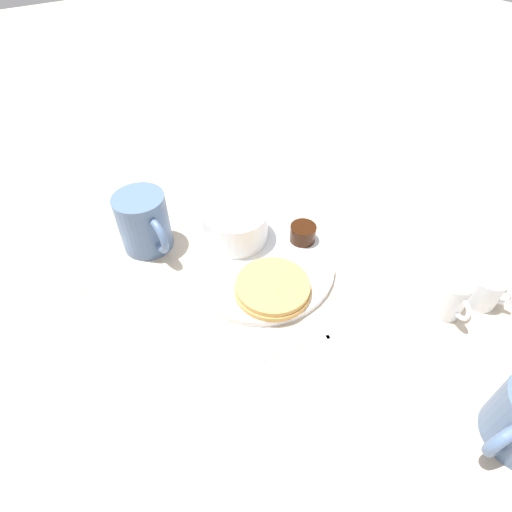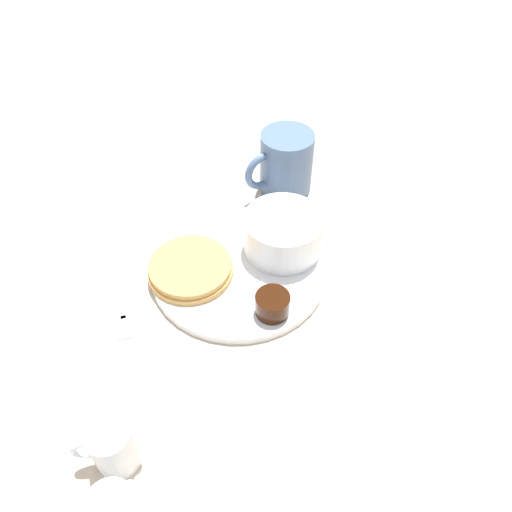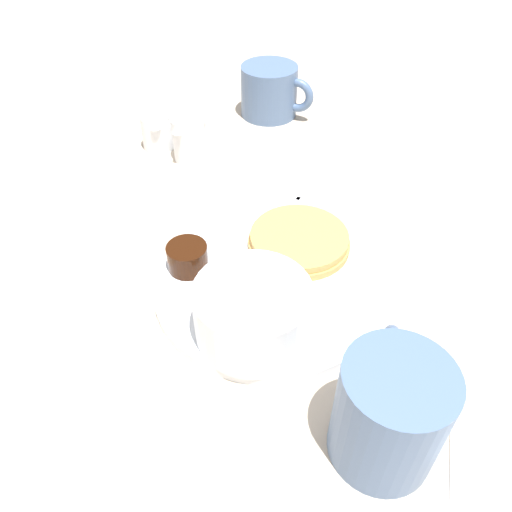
# 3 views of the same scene
# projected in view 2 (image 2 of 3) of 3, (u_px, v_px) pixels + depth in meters

# --- Properties ---
(ground_plane) EXTENTS (4.00, 4.00, 0.00)m
(ground_plane) POSITION_uv_depth(u_px,v_px,m) (239.00, 271.00, 0.72)
(ground_plane) COLOR #C6B299
(plate) EXTENTS (0.25, 0.25, 0.01)m
(plate) POSITION_uv_depth(u_px,v_px,m) (239.00, 268.00, 0.71)
(plate) COLOR white
(plate) RESTS_ON ground_plane
(pancake_stack) EXTENTS (0.12, 0.12, 0.02)m
(pancake_stack) POSITION_uv_depth(u_px,v_px,m) (190.00, 268.00, 0.69)
(pancake_stack) COLOR tan
(pancake_stack) RESTS_ON plate
(bowl) EXTENTS (0.11, 0.11, 0.06)m
(bowl) POSITION_uv_depth(u_px,v_px,m) (283.00, 232.00, 0.71)
(bowl) COLOR white
(bowl) RESTS_ON plate
(syrup_cup) EXTENTS (0.05, 0.05, 0.03)m
(syrup_cup) POSITION_uv_depth(u_px,v_px,m) (272.00, 304.00, 0.64)
(syrup_cup) COLOR black
(syrup_cup) RESTS_ON plate
(butter_ramekin) EXTENTS (0.04, 0.04, 0.04)m
(butter_ramekin) POSITION_uv_depth(u_px,v_px,m) (302.00, 241.00, 0.72)
(butter_ramekin) COLOR white
(butter_ramekin) RESTS_ON plate
(coffee_mug) EXTENTS (0.09, 0.12, 0.10)m
(coffee_mug) POSITION_uv_depth(u_px,v_px,m) (285.00, 163.00, 0.81)
(coffee_mug) COLOR slate
(coffee_mug) RESTS_ON ground_plane
(creamer_pitcher_near) EXTENTS (0.05, 0.07, 0.07)m
(creamer_pitcher_near) POSITION_uv_depth(u_px,v_px,m) (113.00, 446.00, 0.51)
(creamer_pitcher_near) COLOR white
(creamer_pitcher_near) RESTS_ON ground_plane
(fork) EXTENTS (0.14, 0.05, 0.00)m
(fork) POSITION_uv_depth(u_px,v_px,m) (122.00, 307.00, 0.67)
(fork) COLOR silver
(fork) RESTS_ON ground_plane
(napkin) EXTENTS (0.10, 0.08, 0.00)m
(napkin) POSITION_uv_depth(u_px,v_px,m) (253.00, 155.00, 0.91)
(napkin) COLOR white
(napkin) RESTS_ON ground_plane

